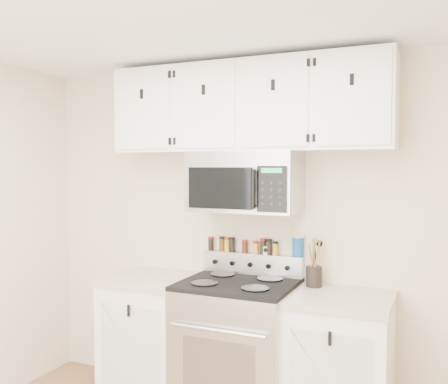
# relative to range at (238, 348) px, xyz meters

# --- Properties ---
(back_wall) EXTENTS (3.50, 0.01, 2.50)m
(back_wall) POSITION_rel_range_xyz_m (0.00, 0.32, 0.76)
(back_wall) COLOR beige
(back_wall) RESTS_ON floor
(range) EXTENTS (0.76, 0.65, 1.10)m
(range) POSITION_rel_range_xyz_m (0.00, 0.00, 0.00)
(range) COLOR #B7B7BA
(range) RESTS_ON floor
(base_cabinet_left) EXTENTS (0.64, 0.62, 0.92)m
(base_cabinet_left) POSITION_rel_range_xyz_m (-0.69, 0.02, -0.03)
(base_cabinet_left) COLOR white
(base_cabinet_left) RESTS_ON floor
(base_cabinet_right) EXTENTS (0.64, 0.62, 0.92)m
(base_cabinet_right) POSITION_rel_range_xyz_m (0.69, 0.02, -0.03)
(base_cabinet_right) COLOR white
(base_cabinet_right) RESTS_ON floor
(microwave) EXTENTS (0.76, 0.44, 0.42)m
(microwave) POSITION_rel_range_xyz_m (0.00, 0.13, 1.14)
(microwave) COLOR #9E9EA3
(microwave) RESTS_ON back_wall
(upper_cabinets) EXTENTS (2.00, 0.35, 0.62)m
(upper_cabinets) POSITION_rel_range_xyz_m (-0.00, 0.15, 1.66)
(upper_cabinets) COLOR white
(upper_cabinets) RESTS_ON back_wall
(utensil_crock) EXTENTS (0.11, 0.11, 0.32)m
(utensil_crock) POSITION_rel_range_xyz_m (0.48, 0.19, 0.51)
(utensil_crock) COLOR black
(utensil_crock) RESTS_ON base_cabinet_right
(kitchen_timer) EXTENTS (0.06, 0.06, 0.06)m
(kitchen_timer) POSITION_rel_range_xyz_m (0.11, 0.28, 0.64)
(kitchen_timer) COLOR silver
(kitchen_timer) RESTS_ON range
(salt_canister) EXTENTS (0.08, 0.08, 0.15)m
(salt_canister) POSITION_rel_range_xyz_m (0.34, 0.28, 0.69)
(salt_canister) COLOR #154E95
(salt_canister) RESTS_ON range
(spice_jar_0) EXTENTS (0.04, 0.04, 0.10)m
(spice_jar_0) POSITION_rel_range_xyz_m (-0.34, 0.28, 0.67)
(spice_jar_0) COLOR black
(spice_jar_0) RESTS_ON range
(spice_jar_1) EXTENTS (0.04, 0.04, 0.11)m
(spice_jar_1) POSITION_rel_range_xyz_m (-0.24, 0.28, 0.67)
(spice_jar_1) COLOR #463311
(spice_jar_1) RESTS_ON range
(spice_jar_2) EXTENTS (0.04, 0.04, 0.11)m
(spice_jar_2) POSITION_rel_range_xyz_m (-0.21, 0.28, 0.67)
(spice_jar_2) COLOR gold
(spice_jar_2) RESTS_ON range
(spice_jar_3) EXTENTS (0.04, 0.04, 0.11)m
(spice_jar_3) POSITION_rel_range_xyz_m (-0.16, 0.28, 0.67)
(spice_jar_3) COLOR black
(spice_jar_3) RESTS_ON range
(spice_jar_4) EXTENTS (0.04, 0.04, 0.10)m
(spice_jar_4) POSITION_rel_range_xyz_m (-0.06, 0.28, 0.66)
(spice_jar_4) COLOR #411F0F
(spice_jar_4) RESTS_ON range
(spice_jar_5) EXTENTS (0.04, 0.04, 0.09)m
(spice_jar_5) POSITION_rel_range_xyz_m (0.02, 0.28, 0.66)
(spice_jar_5) COLOR gold
(spice_jar_5) RESTS_ON range
(spice_jar_6) EXTENTS (0.04, 0.04, 0.11)m
(spice_jar_6) POSITION_rel_range_xyz_m (0.08, 0.28, 0.67)
(spice_jar_6) COLOR black
(spice_jar_6) RESTS_ON range
(spice_jar_7) EXTENTS (0.04, 0.04, 0.11)m
(spice_jar_7) POSITION_rel_range_xyz_m (0.12, 0.28, 0.67)
(spice_jar_7) COLOR #38280D
(spice_jar_7) RESTS_ON range
(spice_jar_8) EXTENTS (0.04, 0.04, 0.11)m
(spice_jar_8) POSITION_rel_range_xyz_m (0.12, 0.28, 0.67)
(spice_jar_8) COLOR black
(spice_jar_8) RESTS_ON range
(spice_jar_9) EXTENTS (0.04, 0.04, 0.10)m
(spice_jar_9) POSITION_rel_range_xyz_m (0.17, 0.28, 0.66)
(spice_jar_9) COLOR orange
(spice_jar_9) RESTS_ON range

